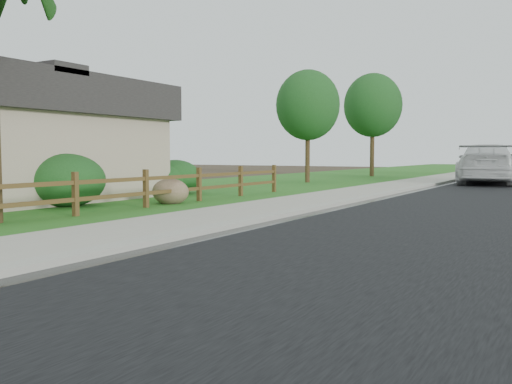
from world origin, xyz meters
The scene contains 13 objects.
curb centered at (0.40, 35.00, 0.06)m, with size 0.40×90.00×0.12m, color #9B998D.
wet_gutter centered at (0.75, 35.00, 0.02)m, with size 0.50×90.00×0.00m, color black.
sidewalk centered at (-0.90, 35.00, 0.05)m, with size 2.20×90.00×0.10m, color #9C9687.
grass_strip centered at (-2.80, 35.00, 0.03)m, with size 1.60×90.00×0.06m, color #1C631D.
lawn_near centered at (-8.00, 35.00, 0.02)m, with size 9.00×90.00×0.04m, color #1C631D.
ranch_fence centered at (-3.60, 6.40, 0.62)m, with size 0.12×16.92×1.10m.
white_suv centered at (2.48, 26.03, 1.01)m, with size 2.77×6.80×1.97m, color silver.
boulder centered at (-3.90, 8.98, 0.40)m, with size 1.19×0.89×0.79m, color brown.
shrub_b centered at (-6.02, 6.97, 0.77)m, with size 2.19×2.19×1.53m, color #164017.
shrub_c centered at (-6.50, 11.96, 0.58)m, with size 1.60×1.60×1.16m, color #164017.
shrub_d centered at (-6.50, 12.39, 0.65)m, with size 1.91×1.91×1.31m, color #164017.
tree_near_left centered at (-5.72, 22.24, 4.04)m, with size 3.32×3.32×5.88m.
tree_mid_left centered at (-5.45, 31.71, 4.75)m, with size 3.85×3.85×6.88m.
Camera 1 is at (6.50, -3.46, 1.51)m, focal length 38.00 mm.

